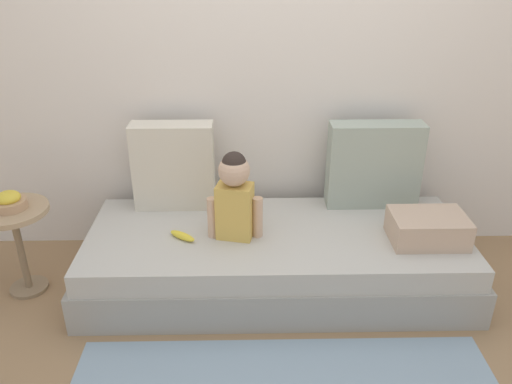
{
  "coord_description": "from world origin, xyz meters",
  "views": [
    {
      "loc": [
        -0.17,
        -2.49,
        1.83
      ],
      "look_at": [
        -0.12,
        0.0,
        0.61
      ],
      "focal_mm": 35.99,
      "sensor_mm": 36.0,
      "label": 1
    }
  ],
  "objects_px": {
    "throw_pillow_left": "(174,166)",
    "fruit_bowl": "(9,202)",
    "banana": "(182,236)",
    "couch": "(276,258)",
    "folded_blanket": "(428,228)",
    "throw_pillow_right": "(374,165)",
    "side_table": "(15,228)",
    "toddler": "(235,194)"
  },
  "relations": [
    {
      "from": "throw_pillow_left",
      "to": "fruit_bowl",
      "type": "bearing_deg",
      "value": -156.97
    },
    {
      "from": "throw_pillow_left",
      "to": "banana",
      "type": "xyz_separation_m",
      "value": [
        0.08,
        -0.4,
        -0.24
      ]
    },
    {
      "from": "couch",
      "to": "folded_blanket",
      "type": "distance_m",
      "value": 0.86
    },
    {
      "from": "banana",
      "to": "fruit_bowl",
      "type": "height_order",
      "value": "fruit_bowl"
    },
    {
      "from": "throw_pillow_right",
      "to": "folded_blanket",
      "type": "distance_m",
      "value": 0.52
    },
    {
      "from": "throw_pillow_right",
      "to": "banana",
      "type": "bearing_deg",
      "value": -160.23
    },
    {
      "from": "banana",
      "to": "throw_pillow_left",
      "type": "bearing_deg",
      "value": 101.29
    },
    {
      "from": "folded_blanket",
      "to": "throw_pillow_left",
      "type": "bearing_deg",
      "value": 162.64
    },
    {
      "from": "throw_pillow_right",
      "to": "side_table",
      "type": "height_order",
      "value": "throw_pillow_right"
    },
    {
      "from": "side_table",
      "to": "fruit_bowl",
      "type": "relative_size",
      "value": 2.92
    },
    {
      "from": "couch",
      "to": "fruit_bowl",
      "type": "height_order",
      "value": "fruit_bowl"
    },
    {
      "from": "toddler",
      "to": "side_table",
      "type": "height_order",
      "value": "toddler"
    },
    {
      "from": "throw_pillow_right",
      "to": "banana",
      "type": "relative_size",
      "value": 3.25
    },
    {
      "from": "throw_pillow_right",
      "to": "toddler",
      "type": "relative_size",
      "value": 1.11
    },
    {
      "from": "banana",
      "to": "toddler",
      "type": "bearing_deg",
      "value": 5.59
    },
    {
      "from": "banana",
      "to": "folded_blanket",
      "type": "bearing_deg",
      "value": -1.67
    },
    {
      "from": "banana",
      "to": "fruit_bowl",
      "type": "distance_m",
      "value": 0.94
    },
    {
      "from": "couch",
      "to": "fruit_bowl",
      "type": "xyz_separation_m",
      "value": [
        -1.44,
        -0.02,
        0.4
      ]
    },
    {
      "from": "throw_pillow_left",
      "to": "folded_blanket",
      "type": "distance_m",
      "value": 1.49
    },
    {
      "from": "couch",
      "to": "throw_pillow_left",
      "type": "height_order",
      "value": "throw_pillow_left"
    },
    {
      "from": "throw_pillow_left",
      "to": "fruit_bowl",
      "type": "xyz_separation_m",
      "value": [
        -0.84,
        -0.36,
        -0.05
      ]
    },
    {
      "from": "couch",
      "to": "toddler",
      "type": "relative_size",
      "value": 4.38
    },
    {
      "from": "side_table",
      "to": "couch",
      "type": "bearing_deg",
      "value": 0.93
    },
    {
      "from": "throw_pillow_left",
      "to": "throw_pillow_right",
      "type": "relative_size",
      "value": 0.95
    },
    {
      "from": "throw_pillow_right",
      "to": "side_table",
      "type": "relative_size",
      "value": 1.04
    },
    {
      "from": "throw_pillow_right",
      "to": "side_table",
      "type": "xyz_separation_m",
      "value": [
        -2.04,
        -0.36,
        -0.21
      ]
    },
    {
      "from": "toddler",
      "to": "side_table",
      "type": "relative_size",
      "value": 0.94
    },
    {
      "from": "toddler",
      "to": "side_table",
      "type": "xyz_separation_m",
      "value": [
        -1.21,
        0.02,
        -0.21
      ]
    },
    {
      "from": "throw_pillow_left",
      "to": "folded_blanket",
      "type": "xyz_separation_m",
      "value": [
        1.41,
        -0.44,
        -0.19
      ]
    },
    {
      "from": "throw_pillow_left",
      "to": "folded_blanket",
      "type": "height_order",
      "value": "throw_pillow_left"
    },
    {
      "from": "couch",
      "to": "banana",
      "type": "height_order",
      "value": "banana"
    },
    {
      "from": "throw_pillow_left",
      "to": "toddler",
      "type": "bearing_deg",
      "value": -45.34
    },
    {
      "from": "couch",
      "to": "side_table",
      "type": "height_order",
      "value": "side_table"
    },
    {
      "from": "throw_pillow_right",
      "to": "fruit_bowl",
      "type": "bearing_deg",
      "value": -170.08
    },
    {
      "from": "throw_pillow_right",
      "to": "toddler",
      "type": "bearing_deg",
      "value": -155.74
    },
    {
      "from": "throw_pillow_right",
      "to": "folded_blanket",
      "type": "xyz_separation_m",
      "value": [
        0.21,
        -0.44,
        -0.18
      ]
    },
    {
      "from": "throw_pillow_left",
      "to": "throw_pillow_right",
      "type": "xyz_separation_m",
      "value": [
        1.2,
        0.0,
        -0.0
      ]
    },
    {
      "from": "toddler",
      "to": "couch",
      "type": "bearing_deg",
      "value": 10.11
    },
    {
      "from": "couch",
      "to": "folded_blanket",
      "type": "bearing_deg",
      "value": -7.6
    },
    {
      "from": "couch",
      "to": "side_table",
      "type": "bearing_deg",
      "value": -179.07
    },
    {
      "from": "throw_pillow_left",
      "to": "banana",
      "type": "relative_size",
      "value": 3.1
    },
    {
      "from": "folded_blanket",
      "to": "fruit_bowl",
      "type": "relative_size",
      "value": 2.2
    }
  ]
}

